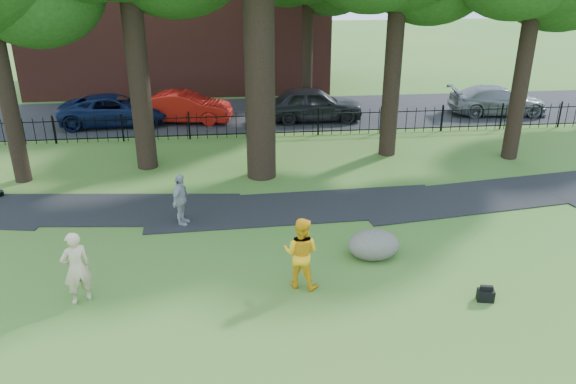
{
  "coord_description": "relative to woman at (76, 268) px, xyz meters",
  "views": [
    {
      "loc": [
        -1.17,
        -13.19,
        7.96
      ],
      "look_at": [
        0.48,
        2.0,
        1.42
      ],
      "focal_mm": 35.0,
      "sensor_mm": 36.0,
      "label": 1
    }
  ],
  "objects": [
    {
      "name": "street",
      "position": [
        4.99,
        16.98,
        -0.95
      ],
      "size": [
        80.0,
        7.0,
        0.02
      ],
      "primitive_type": "cube",
      "color": "black",
      "rests_on": "ground"
    },
    {
      "name": "red_bag",
      "position": [
        7.93,
        2.03,
        -0.84
      ],
      "size": [
        0.33,
        0.22,
        0.22
      ],
      "primitive_type": "cube",
      "rotation": [
        0.0,
        0.0,
        -0.06
      ],
      "color": "maroon",
      "rests_on": "ground"
    },
    {
      "name": "navy_van",
      "position": [
        -1.83,
        15.85,
        -0.2
      ],
      "size": [
        5.49,
        2.77,
        1.49
      ],
      "primitive_type": "imported",
      "rotation": [
        0.0,
        0.0,
        1.63
      ],
      "color": "#0C183C",
      "rests_on": "ground"
    },
    {
      "name": "boulder",
      "position": [
        7.73,
        1.4,
        -0.52
      ],
      "size": [
        1.73,
        1.5,
        0.86
      ],
      "primitive_type": "ellipsoid",
      "rotation": [
        0.0,
        0.0,
        -0.32
      ],
      "color": "#5B584C",
      "rests_on": "ground"
    },
    {
      "name": "man",
      "position": [
        5.49,
        0.12,
        0.01
      ],
      "size": [
        1.15,
        1.05,
        1.92
      ],
      "primitive_type": "imported",
      "rotation": [
        0.0,
        0.0,
        2.72
      ],
      "color": "#FFB115",
      "rests_on": "ground"
    },
    {
      "name": "pedestrian",
      "position": [
        2.21,
        4.06,
        -0.1
      ],
      "size": [
        0.71,
        1.07,
        1.69
      ],
      "primitive_type": "imported",
      "rotation": [
        0.0,
        0.0,
        1.24
      ],
      "color": "#9C9DA1",
      "rests_on": "ground"
    },
    {
      "name": "footpath",
      "position": [
        5.99,
        4.88,
        -0.95
      ],
      "size": [
        36.07,
        3.85,
        0.03
      ],
      "primitive_type": "cube",
      "rotation": [
        0.0,
        0.0,
        0.03
      ],
      "color": "black",
      "rests_on": "ground"
    },
    {
      "name": "silver_car",
      "position": [
        18.04,
        15.66,
        -0.21
      ],
      "size": [
        5.28,
        2.5,
        1.49
      ],
      "primitive_type": "imported",
      "rotation": [
        0.0,
        0.0,
        1.49
      ],
      "color": "gray",
      "rests_on": "ground"
    },
    {
      "name": "woman",
      "position": [
        0.0,
        0.0,
        0.0
      ],
      "size": [
        0.83,
        0.75,
        1.9
      ],
      "primitive_type": "imported",
      "rotation": [
        0.0,
        0.0,
        3.69
      ],
      "color": "#CBB18C",
      "rests_on": "ground"
    },
    {
      "name": "ground",
      "position": [
        4.99,
        0.98,
        -0.95
      ],
      "size": [
        120.0,
        120.0,
        0.0
      ],
      "primitive_type": "plane",
      "color": "#397027",
      "rests_on": "ground"
    },
    {
      "name": "grey_car",
      "position": [
        8.13,
        15.52,
        -0.1
      ],
      "size": [
        5.02,
        2.07,
        1.7
      ],
      "primitive_type": "imported",
      "rotation": [
        0.0,
        0.0,
        1.56
      ],
      "color": "black",
      "rests_on": "ground"
    },
    {
      "name": "iron_fence",
      "position": [
        4.99,
        12.98,
        -0.35
      ],
      "size": [
        44.0,
        0.04,
        1.2
      ],
      "color": "black",
      "rests_on": "ground"
    },
    {
      "name": "backpack",
      "position": [
        9.95,
        -1.06,
        -0.8
      ],
      "size": [
        0.44,
        0.33,
        0.3
      ],
      "primitive_type": "cube",
      "rotation": [
        0.0,
        0.0,
        -0.21
      ],
      "color": "black",
      "rests_on": "ground"
    },
    {
      "name": "red_sedan",
      "position": [
        1.63,
        15.88,
        -0.18
      ],
      "size": [
        4.85,
        2.31,
        1.54
      ],
      "primitive_type": "imported",
      "rotation": [
        0.0,
        0.0,
        1.42
      ],
      "color": "red",
      "rests_on": "ground"
    }
  ]
}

